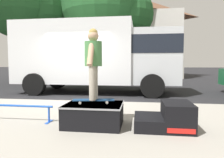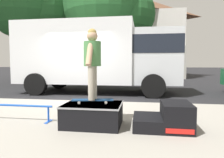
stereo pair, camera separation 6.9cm
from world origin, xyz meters
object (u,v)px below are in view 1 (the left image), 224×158
(grind_rail, at_px, (15,108))
(box_truck, at_px, (97,54))
(skater_kid, at_px, (93,58))
(skate_box, at_px, (94,114))
(skateboard, at_px, (94,100))
(kicker_ramp, at_px, (168,118))
(street_tree_main, at_px, (108,7))

(grind_rail, xyz_separation_m, box_truck, (0.65, 5.06, 1.33))
(skater_kid, bearing_deg, grind_rail, 179.25)
(skate_box, xyz_separation_m, skateboard, (-0.02, 0.06, 0.25))
(kicker_ramp, relative_size, skateboard, 1.25)
(grind_rail, height_order, box_truck, box_truck)
(skater_kid, xyz_separation_m, box_truck, (-0.98, 5.08, 0.32))
(skate_box, relative_size, grind_rail, 0.66)
(kicker_ramp, xyz_separation_m, grind_rail, (-3.01, 0.08, 0.06))
(kicker_ramp, bearing_deg, box_truck, 114.63)
(grind_rail, bearing_deg, skate_box, -2.76)
(skater_kid, relative_size, box_truck, 0.19)
(skateboard, xyz_separation_m, skater_kid, (0.00, -0.00, 0.79))
(box_truck, distance_m, street_tree_main, 4.94)
(kicker_ramp, xyz_separation_m, skateboard, (-1.37, 0.06, 0.27))
(grind_rail, xyz_separation_m, skateboard, (1.64, -0.02, 0.21))
(grind_rail, height_order, street_tree_main, street_tree_main)
(skate_box, bearing_deg, skateboard, 107.19)
(box_truck, relative_size, street_tree_main, 0.92)
(kicker_ramp, relative_size, skater_kid, 0.76)
(skate_box, distance_m, skateboard, 0.26)
(kicker_ramp, xyz_separation_m, skater_kid, (-1.37, 0.06, 1.07))
(skate_box, bearing_deg, grind_rail, 177.24)
(box_truck, xyz_separation_m, street_tree_main, (-0.12, 3.84, 3.11))
(grind_rail, relative_size, skater_kid, 1.21)
(skateboard, xyz_separation_m, box_truck, (-0.98, 5.08, 1.11))
(kicker_ramp, relative_size, grind_rail, 0.62)
(skateboard, relative_size, skater_kid, 0.61)
(skate_box, bearing_deg, street_tree_main, 97.14)
(skater_kid, bearing_deg, box_truck, 100.96)
(kicker_ramp, height_order, skater_kid, skater_kid)
(skateboard, bearing_deg, street_tree_main, 97.07)
(kicker_ramp, height_order, box_truck, box_truck)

